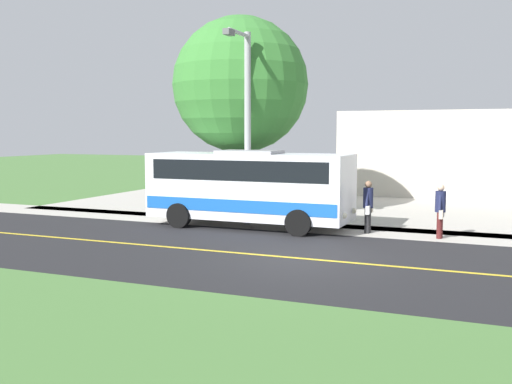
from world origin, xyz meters
TOP-DOWN VIEW (x-y plane):
  - ground_plane at (0.00, 0.00)m, footprint 120.00×120.00m
  - road_surface at (0.00, 0.00)m, footprint 8.00×100.00m
  - sidewalk at (-5.20, 0.00)m, footprint 2.40×100.00m
  - parking_lot_surface at (-12.40, 3.00)m, footprint 14.00×36.00m
  - road_centre_line at (0.00, 0.00)m, footprint 0.16×100.00m
  - shuttle_bus_front at (-4.50, -3.42)m, footprint 2.66×7.46m
  - pedestrian_with_bags at (-4.73, 3.23)m, footprint 0.72×0.34m
  - pedestrian_waiting at (-4.84, 0.85)m, footprint 0.72×0.34m
  - street_light_pole at (-4.86, -3.71)m, footprint 1.97×0.24m
  - tree_curbside at (-7.40, -5.07)m, footprint 5.59×5.59m

SIDE VIEW (x-z plane):
  - ground_plane at x=0.00m, z-range 0.00..0.00m
  - sidewalk at x=-5.20m, z-range 0.00..0.01m
  - parking_lot_surface at x=-12.40m, z-range 0.00..0.01m
  - road_surface at x=0.00m, z-range 0.00..0.01m
  - road_centre_line at x=0.00m, z-range 0.01..0.01m
  - pedestrian_with_bags at x=-4.73m, z-range 0.07..1.85m
  - pedestrian_waiting at x=-4.84m, z-range 0.07..1.87m
  - shuttle_bus_front at x=-4.50m, z-range 0.14..2.94m
  - street_light_pole at x=-4.86m, z-range 0.40..7.48m
  - tree_curbside at x=-7.40m, z-range 1.29..9.48m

